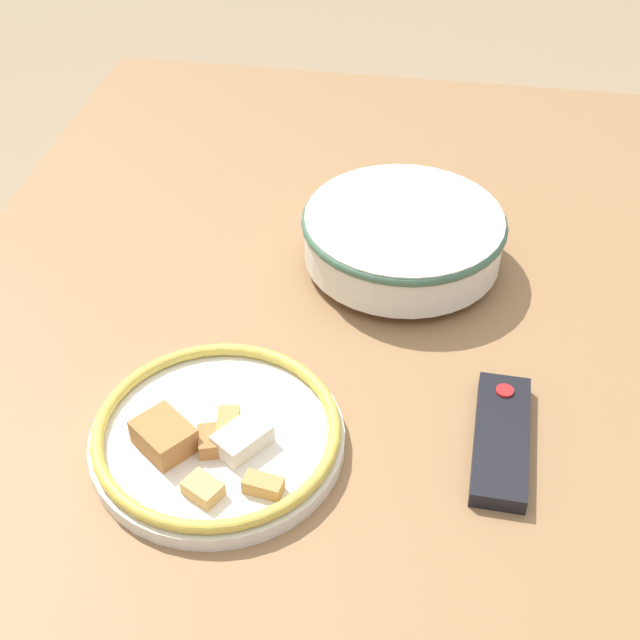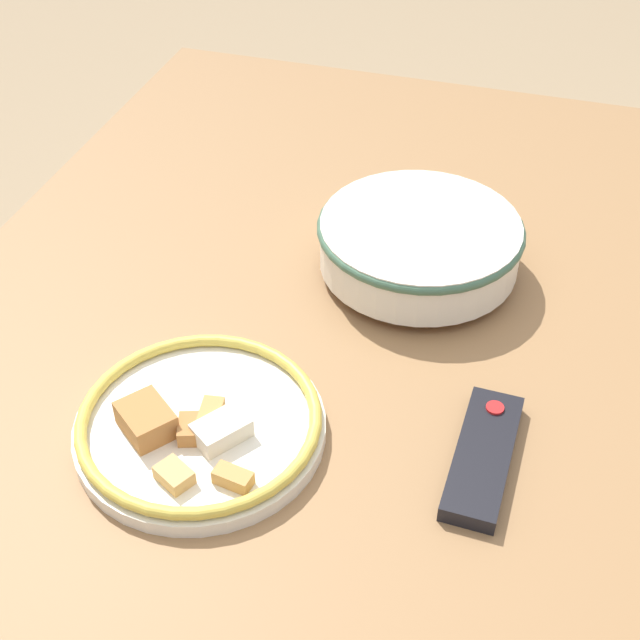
% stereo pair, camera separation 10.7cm
% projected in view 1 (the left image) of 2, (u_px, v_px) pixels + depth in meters
% --- Properties ---
extents(ground_plane, '(8.00, 8.00, 0.00)m').
position_uv_depth(ground_plane, '(333.00, 606.00, 1.63)').
color(ground_plane, '#9E8460').
extents(dining_table, '(1.34, 1.05, 0.72)m').
position_uv_depth(dining_table, '(338.00, 344.00, 1.21)').
color(dining_table, olive).
rests_on(dining_table, ground_plane).
extents(noodle_bowl, '(0.27, 0.27, 0.08)m').
position_uv_depth(noodle_bowl, '(403.00, 236.00, 1.19)').
color(noodle_bowl, silver).
rests_on(noodle_bowl, dining_table).
extents(food_plate, '(0.28, 0.28, 0.05)m').
position_uv_depth(food_plate, '(216.00, 436.00, 0.96)').
color(food_plate, silver).
rests_on(food_plate, dining_table).
extents(tv_remote, '(0.18, 0.06, 0.02)m').
position_uv_depth(tv_remote, '(501.00, 439.00, 0.97)').
color(tv_remote, black).
rests_on(tv_remote, dining_table).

